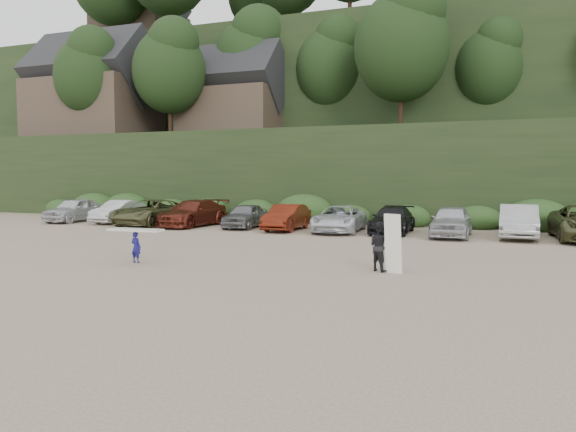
% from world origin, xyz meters
% --- Properties ---
extents(ground, '(120.00, 120.00, 0.00)m').
position_xyz_m(ground, '(0.00, 0.00, 0.00)').
color(ground, tan).
rests_on(ground, ground).
extents(hillside_backdrop, '(90.00, 41.50, 28.00)m').
position_xyz_m(hillside_backdrop, '(-0.26, 35.93, 11.22)').
color(hillside_backdrop, black).
rests_on(hillside_backdrop, ground).
extents(parked_cars, '(37.09, 6.34, 1.61)m').
position_xyz_m(parked_cars, '(1.87, 10.00, 0.74)').
color(parked_cars, silver).
rests_on(parked_cars, ground).
extents(child_surfer, '(1.95, 0.62, 1.16)m').
position_xyz_m(child_surfer, '(-2.14, -2.60, 0.79)').
color(child_surfer, navy).
rests_on(child_surfer, ground).
extents(adult_surfer, '(1.21, 0.95, 1.81)m').
position_xyz_m(adult_surfer, '(5.94, -1.22, 0.78)').
color(adult_surfer, black).
rests_on(adult_surfer, ground).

